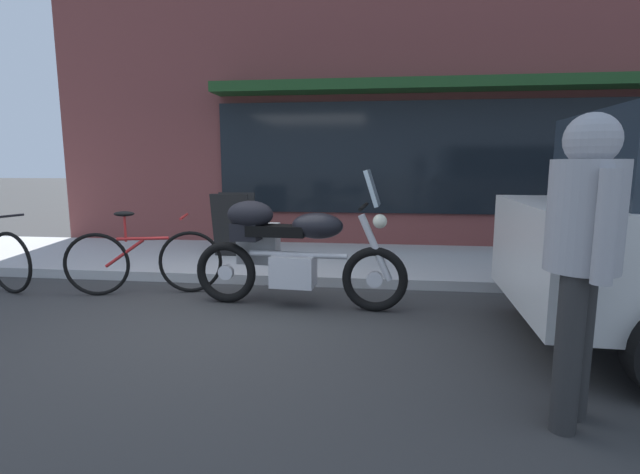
% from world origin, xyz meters
% --- Properties ---
extents(ground_plane, '(80.00, 80.00, 0.00)m').
position_xyz_m(ground_plane, '(0.00, 0.00, 0.00)').
color(ground_plane, '#353535').
extents(touring_motorcycle, '(2.21, 0.76, 1.40)m').
position_xyz_m(touring_motorcycle, '(0.66, 0.48, 0.61)').
color(touring_motorcycle, black).
rests_on(touring_motorcycle, ground_plane).
extents(parked_bicycle, '(1.68, 0.59, 0.94)m').
position_xyz_m(parked_bicycle, '(-1.02, 0.70, 0.38)').
color(parked_bicycle, black).
rests_on(parked_bicycle, ground_plane).
extents(pedestrian_walking, '(0.38, 0.56, 1.72)m').
position_xyz_m(pedestrian_walking, '(2.67, -1.53, 1.09)').
color(pedestrian_walking, '#2A2A2A').
rests_on(pedestrian_walking, ground_plane).
extents(sandwich_board_sign, '(0.55, 0.41, 0.91)m').
position_xyz_m(sandwich_board_sign, '(-0.51, 2.40, 0.58)').
color(sandwich_board_sign, black).
rests_on(sandwich_board_sign, sidewalk_curb).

